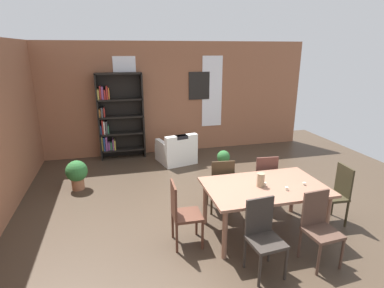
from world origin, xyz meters
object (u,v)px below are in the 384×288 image
at_px(dining_chair_near_right, 319,225).
at_px(potted_plant_corner, 77,173).
at_px(armchair_white, 177,151).
at_px(dining_chair_head_left, 182,212).
at_px(dining_table, 265,191).
at_px(dining_chair_near_left, 263,234).
at_px(dining_chair_far_left, 221,183).
at_px(potted_plant_by_shelf, 223,159).
at_px(vase_on_table, 261,180).
at_px(bookshelf_tall, 117,117).
at_px(dining_chair_head_right, 336,192).
at_px(dining_chair_far_right, 264,179).

distance_m(dining_chair_near_right, potted_plant_corner, 4.47).
bearing_deg(armchair_white, dining_chair_head_left, -100.27).
height_order(dining_table, armchair_white, dining_table).
height_order(dining_chair_near_left, potted_plant_corner, dining_chair_near_left).
xyz_separation_m(dining_chair_far_left, potted_plant_by_shelf, (0.70, 1.79, -0.26)).
bearing_deg(dining_chair_near_left, dining_table, 62.62).
bearing_deg(potted_plant_corner, armchair_white, 24.86).
xyz_separation_m(dining_chair_head_left, potted_plant_corner, (-1.62, 2.29, -0.17)).
xyz_separation_m(dining_chair_far_left, dining_chair_near_left, (0.00, -1.55, 0.00)).
xyz_separation_m(vase_on_table, bookshelf_tall, (-1.92, 4.03, 0.19)).
bearing_deg(dining_chair_near_right, dining_chair_near_left, -180.00).
relative_size(dining_chair_far_left, potted_plant_by_shelf, 2.06).
xyz_separation_m(dining_chair_head_right, potted_plant_by_shelf, (-0.95, 2.56, -0.26)).
xyz_separation_m(dining_chair_near_left, dining_chair_near_right, (0.79, 0.00, 0.00)).
xyz_separation_m(dining_chair_far_left, bookshelf_tall, (-1.59, 3.26, 0.55)).
height_order(dining_chair_far_right, dining_chair_far_left, same).
height_order(dining_chair_far_left, dining_chair_near_right, same).
distance_m(vase_on_table, potted_plant_corner, 3.65).
height_order(bookshelf_tall, potted_plant_by_shelf, bookshelf_tall).
height_order(dining_table, bookshelf_tall, bookshelf_tall).
relative_size(armchair_white, potted_plant_by_shelf, 2.09).
relative_size(vase_on_table, dining_chair_far_right, 0.21).
bearing_deg(dining_table, bookshelf_tall, 116.34).
bearing_deg(potted_plant_by_shelf, dining_chair_far_right, -87.11).
distance_m(vase_on_table, potted_plant_by_shelf, 2.66).
relative_size(dining_chair_head_left, dining_chair_far_right, 1.00).
distance_m(dining_chair_head_right, bookshelf_tall, 5.21).
relative_size(dining_chair_far_left, bookshelf_tall, 0.44).
distance_m(dining_chair_near_left, potted_plant_corner, 3.94).
distance_m(dining_chair_near_left, dining_chair_near_right, 0.79).
distance_m(dining_chair_head_right, potted_plant_by_shelf, 2.75).
relative_size(bookshelf_tall, potted_plant_by_shelf, 4.65).
bearing_deg(dining_chair_far_left, bookshelf_tall, 116.09).
distance_m(dining_chair_far_left, bookshelf_tall, 3.67).
distance_m(dining_chair_head_right, dining_chair_near_right, 1.15).
xyz_separation_m(dining_chair_head_left, bookshelf_tall, (-0.75, 4.03, 0.55)).
bearing_deg(dining_chair_near_right, dining_chair_head_left, 154.65).
bearing_deg(dining_table, dining_chair_far_right, 63.44).
relative_size(dining_chair_head_left, bookshelf_tall, 0.44).
bearing_deg(vase_on_table, dining_chair_far_left, 112.83).
relative_size(dining_chair_head_left, dining_chair_near_right, 1.00).
bearing_deg(potted_plant_by_shelf, vase_on_table, -98.26).
bearing_deg(dining_chair_head_right, dining_chair_far_right, 137.92).
relative_size(dining_chair_head_left, armchair_white, 0.99).
xyz_separation_m(dining_chair_head_left, armchair_white, (0.60, 3.32, -0.23)).
bearing_deg(dining_chair_near_left, dining_chair_far_left, 90.02).
distance_m(dining_chair_near_right, potted_plant_by_shelf, 3.34).
height_order(dining_chair_head_right, armchair_white, dining_chair_head_right).
xyz_separation_m(armchair_white, potted_plant_corner, (-2.22, -1.03, 0.07)).
height_order(vase_on_table, dining_chair_far_right, vase_on_table).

